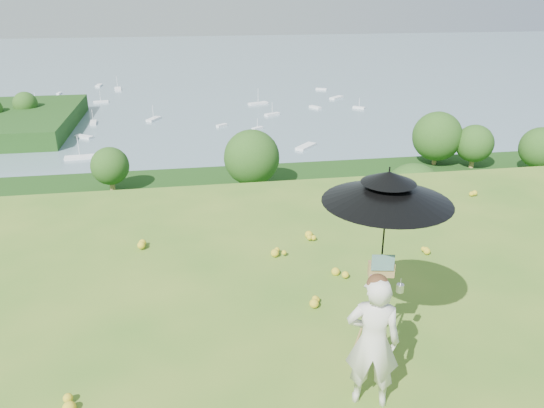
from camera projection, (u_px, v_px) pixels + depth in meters
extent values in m
plane|color=#427722|center=(476.00, 390.00, 5.80)|extent=(14.00, 14.00, 0.00)
cube|color=#18360E|center=(235.00, 375.00, 48.77)|extent=(140.00, 56.00, 22.00)
cube|color=slate|center=(212.00, 247.00, 87.93)|extent=(170.00, 28.00, 8.00)
plane|color=#6C8D9A|center=(190.00, 78.00, 237.75)|extent=(700.00, 700.00, 0.00)
imported|color=silver|center=(373.00, 342.00, 5.37)|extent=(0.64, 0.52, 1.51)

